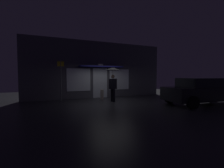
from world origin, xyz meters
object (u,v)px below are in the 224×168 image
Objects in this scene: street_sign_post at (61,78)px; sidewalk_bollard at (102,95)px; parked_car at (201,91)px; person_with_umbrella at (113,77)px.

street_sign_post is 3.83× the size of sidewalk_bollard.
street_sign_post is at bearing 156.90° from parked_car.
person_with_umbrella is at bearing 152.79° from parked_car.
person_with_umbrella is at bearing -73.95° from sidewalk_bollard.
person_with_umbrella is 0.82× the size of street_sign_post.
parked_car is at bearing -29.02° from street_sign_post.
sidewalk_bollard is at bearing -2.61° from street_sign_post.
street_sign_post is 2.90m from sidewalk_bollard.
parked_car is at bearing 131.92° from person_with_umbrella.
person_with_umbrella is at bearing -22.53° from street_sign_post.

